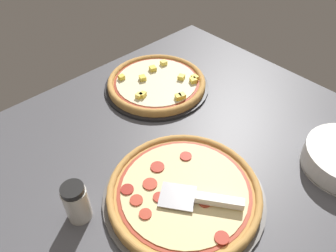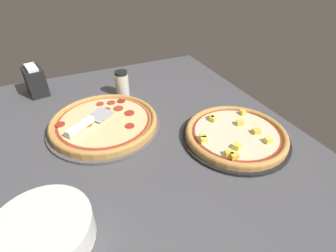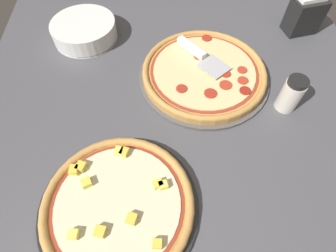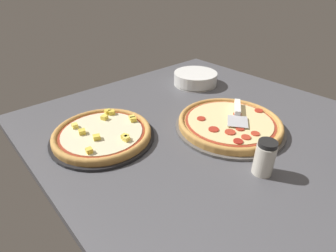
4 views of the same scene
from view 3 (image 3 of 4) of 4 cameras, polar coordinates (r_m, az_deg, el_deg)
name	(u,v)px [view 3 (image 3 of 4)]	position (r cm, az deg, el deg)	size (l,w,h in cm)	color
ground_plane	(180,92)	(82.93, 2.56, 7.40)	(122.89, 120.33, 3.60)	#4C4C51
pizza_pan_front	(203,76)	(85.01, 7.70, 10.69)	(40.80, 40.80, 1.00)	#565451
pizza_front	(204,72)	(83.60, 7.88, 11.63)	(38.35, 38.35, 2.83)	#C68E47
pizza_pan_back	(119,207)	(63.79, -10.57, -16.89)	(36.56, 36.56, 1.00)	black
pizza_back	(118,204)	(62.15, -10.84, -16.38)	(34.37, 34.37, 3.45)	#C68E47
serving_spatula	(196,52)	(86.73, 6.19, 15.76)	(15.62, 18.83, 2.00)	#B7B7BC
plate_stack	(85,30)	(101.49, -17.72, 19.21)	(22.08, 22.08, 6.30)	white
parmesan_shaker	(291,94)	(80.36, 25.21, 6.29)	(5.81, 5.81, 11.00)	silver
napkin_holder	(305,15)	(109.86, 27.61, 20.60)	(12.05, 9.25, 13.02)	black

